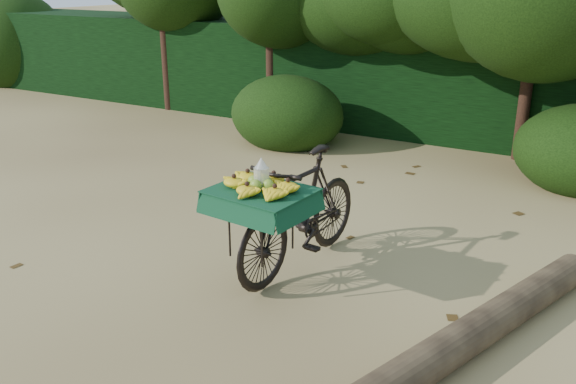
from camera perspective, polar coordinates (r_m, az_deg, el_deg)
The scene contains 7 objects.
ground at distance 5.35m, azimuth 4.91°, elevation -10.41°, with size 80.00×80.00×0.00m, color tan.
vendor_bicycle at distance 5.72m, azimuth 1.05°, elevation -1.70°, with size 0.89×1.95×1.15m.
fallen_log at distance 4.62m, azimuth 14.35°, elevation -14.34°, with size 0.29×0.29×3.97m, color brown.
hedge_backdrop at distance 10.84m, azimuth 19.54°, elevation 9.21°, with size 26.00×1.80×1.80m, color black.
tree_row at distance 10.07m, azimuth 15.62°, elevation 15.22°, with size 14.50×2.00×4.00m, color black, non-canonical shape.
bush_clumps at distance 8.92m, azimuth 19.84°, elevation 4.11°, with size 8.80×1.70×0.90m, color black, non-canonical shape.
leaf_litter at distance 5.88m, azimuth 7.62°, elevation -7.54°, with size 7.00×7.30×0.01m, color #473113, non-canonical shape.
Camera 1 is at (1.90, -4.22, 2.69)m, focal length 38.00 mm.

